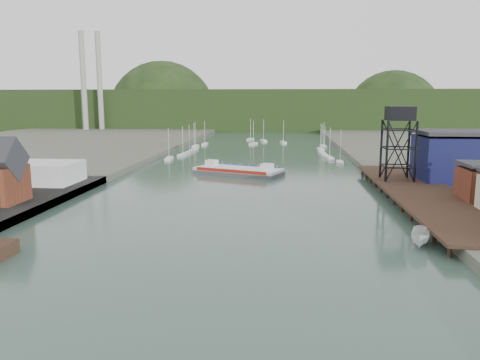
# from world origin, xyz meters

# --- Properties ---
(ground) EXTENTS (600.00, 600.00, 0.00)m
(ground) POSITION_xyz_m (0.00, 0.00, 0.00)
(ground) COLOR #314D47
(ground) RESTS_ON ground
(east_pier) EXTENTS (14.00, 70.00, 2.45)m
(east_pier) POSITION_xyz_m (37.00, 45.00, 1.90)
(east_pier) COLOR black
(east_pier) RESTS_ON ground
(white_shed) EXTENTS (18.00, 12.00, 4.50)m
(white_shed) POSITION_xyz_m (-44.00, 50.00, 3.85)
(white_shed) COLOR silver
(white_shed) RESTS_ON west_quay
(lift_tower) EXTENTS (6.50, 6.50, 16.00)m
(lift_tower) POSITION_xyz_m (35.00, 58.00, 15.65)
(lift_tower) COLOR black
(lift_tower) RESTS_ON east_pier
(blue_shed) EXTENTS (20.50, 14.50, 11.30)m
(blue_shed) POSITION_xyz_m (50.00, 60.00, 7.06)
(blue_shed) COLOR #0C0E38
(blue_shed) RESTS_ON east_land
(marina_sailboats) EXTENTS (57.71, 92.65, 0.90)m
(marina_sailboats) POSITION_xyz_m (0.08, 138.46, 0.35)
(marina_sailboats) COLOR silver
(marina_sailboats) RESTS_ON ground
(smokestacks) EXTENTS (11.20, 8.20, 60.00)m
(smokestacks) POSITION_xyz_m (-106.00, 232.50, 30.00)
(smokestacks) COLOR #9C9C97
(smokestacks) RESTS_ON ground
(distant_hills) EXTENTS (500.00, 120.00, 80.00)m
(distant_hills) POSITION_xyz_m (-3.98, 301.35, 10.38)
(distant_hills) COLOR black
(distant_hills) RESTS_ON ground
(chain_ferry) EXTENTS (24.76, 17.12, 3.31)m
(chain_ferry) POSITION_xyz_m (-1.79, 75.93, 0.95)
(chain_ferry) COLOR #48484B
(chain_ferry) RESTS_ON ground
(motorboat) EXTENTS (4.21, 6.71, 2.43)m
(motorboat) POSITION_xyz_m (28.54, 16.07, 1.21)
(motorboat) COLOR silver
(motorboat) RESTS_ON ground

